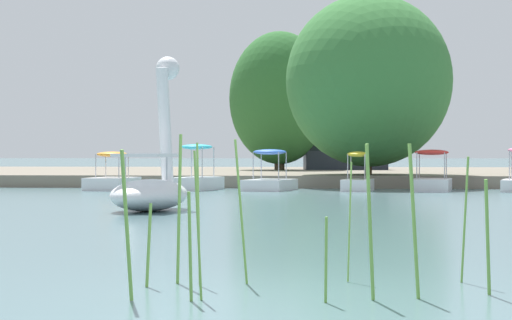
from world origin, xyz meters
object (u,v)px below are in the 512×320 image
Objects in this scene: pedal_boat_cyan at (197,177)px; parked_van at (345,152)px; tree_willow_near_path at (280,98)px; pedal_boat_red at (432,179)px; pedal_boat_yellow at (358,180)px; pedal_boat_orange at (112,179)px; pedal_boat_blue at (270,179)px; swan_boat at (152,181)px; tree_willow_overhanging at (369,81)px.

pedal_boat_cyan is 16.45m from parked_van.
tree_willow_near_path is 4.57m from parked_van.
pedal_boat_yellow is at bearing -174.99° from pedal_boat_red.
pedal_boat_red is 11.89m from pedal_boat_orange.
pedal_boat_blue is 15.28m from tree_willow_near_path.
swan_boat is 12.43m from pedal_boat_cyan.
swan_boat is at bearing -72.04° from pedal_boat_orange.
pedal_boat_red is 2.72m from pedal_boat_yellow.
tree_willow_overhanging is at bearing 70.44° from swan_boat.
swan_boat reaches higher than pedal_boat_cyan.
pedal_boat_red is 15.80m from parked_van.
tree_willow_near_path is at bearing -168.26° from parked_van.
pedal_boat_yellow is 0.48× the size of parked_van.
tree_willow_near_path is (5.43, 14.93, 3.93)m from pedal_boat_orange.
pedal_boat_cyan is 0.32× the size of tree_willow_overhanging.
pedal_boat_red is at bearing -79.16° from parked_van.
pedal_boat_yellow is (5.25, 12.06, -0.29)m from swan_boat.
pedal_boat_blue is at bearing -179.97° from pedal_boat_red.
pedal_boat_yellow is 6.03m from pedal_boat_cyan.
swan_boat reaches higher than pedal_boat_yellow.
swan_boat reaches higher than parked_van.
tree_willow_overhanging reaches higher than pedal_boat_cyan.
swan_boat reaches higher than pedal_boat_blue.
pedal_boat_cyan is 15.31m from tree_willow_near_path.
pedal_boat_orange is (-3.17, -0.28, -0.09)m from pedal_boat_cyan.
pedal_boat_orange is 11.33m from tree_willow_overhanging.
pedal_boat_cyan is 8.59m from tree_willow_overhanging.
pedal_boat_cyan is 0.35× the size of tree_willow_near_path.
pedal_boat_cyan is at bearing 4.99° from pedal_boat_orange.
pedal_boat_blue is 1.02× the size of pedal_boat_cyan.
tree_willow_overhanging is (0.55, 4.27, 3.97)m from pedal_boat_yellow.
pedal_boat_yellow is 3.26m from pedal_boat_blue.
swan_boat is 14.65m from pedal_boat_red.
pedal_boat_orange is 0.34× the size of tree_willow_near_path.
swan_boat is 1.77× the size of pedal_boat_yellow.
tree_willow_near_path reaches higher than pedal_boat_blue.
tree_willow_near_path reaches higher than pedal_boat_cyan.
pedal_boat_orange is at bearing -178.37° from pedal_boat_blue.
tree_willow_near_path is (-0.50, 14.76, 3.92)m from pedal_boat_blue.
pedal_boat_cyan is at bearing -149.10° from tree_willow_overhanging.
parked_van is (4.99, 27.78, 0.77)m from swan_boat.
pedal_boat_red is 16.57m from tree_willow_near_path.
pedal_boat_yellow reaches higher than pedal_boat_orange.
pedal_boat_yellow is at bearing -75.94° from tree_willow_near_path.
parked_van reaches higher than pedal_boat_cyan.
parked_van is (-0.81, 11.44, -2.90)m from tree_willow_overhanging.
tree_willow_overhanging is (3.81, 4.04, 3.97)m from pedal_boat_blue.
pedal_boat_red is 1.19× the size of pedal_boat_yellow.
pedal_boat_cyan is 3.18m from pedal_boat_orange.
tree_willow_overhanging is 11.84m from parked_van.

